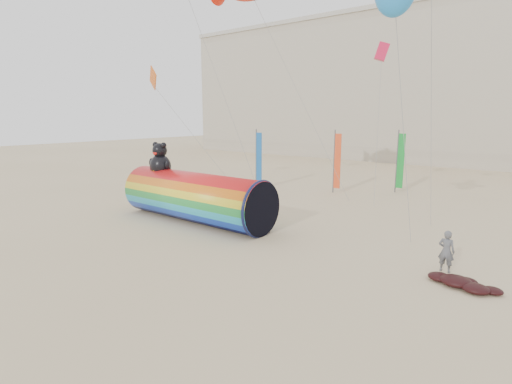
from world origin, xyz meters
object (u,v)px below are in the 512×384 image
Objects in this scene: hotel_building at (374,89)px; fabric_bundle at (462,283)px; kite_handler at (446,251)px; windsock_assembly at (195,196)px.

fabric_bundle is (22.62, -44.68, -10.14)m from hotel_building.
kite_handler is 1.70m from fabric_bundle.
hotel_building is 49.47m from kite_handler.
hotel_building reaches higher than kite_handler.
hotel_building is 23.06× the size of fabric_bundle.
windsock_assembly is at bearing -80.12° from hotel_building.
hotel_building is 5.86× the size of windsock_assembly.
windsock_assembly is 5.84× the size of kite_handler.
hotel_building is at bearing 99.88° from windsock_assembly.
hotel_building reaches higher than fabric_bundle.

